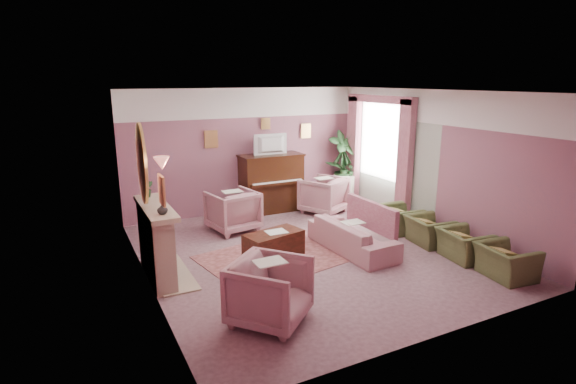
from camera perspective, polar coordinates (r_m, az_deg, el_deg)
name	(u,v)px	position (r m, az deg, el deg)	size (l,w,h in m)	color
floor	(309,253)	(8.03, 2.74, -7.74)	(5.50, 6.00, 0.01)	#866068
ceiling	(311,91)	(7.45, 3.00, 12.66)	(5.50, 6.00, 0.01)	silver
wall_back	(245,151)	(10.29, -5.46, 5.21)	(5.50, 0.02, 2.80)	#7B556F
wall_front	(443,226)	(5.32, 19.12, -4.13)	(5.50, 0.02, 2.80)	#7B556F
wall_left	(143,194)	(6.73, -17.95, -0.25)	(0.02, 6.00, 2.80)	#7B556F
wall_right	(432,162)	(9.27, 17.83, 3.60)	(0.02, 6.00, 2.80)	#7B556F
picture_rail_band	(244,103)	(10.17, -5.59, 11.20)	(5.50, 0.01, 0.65)	white
stripe_panel	(388,167)	(10.27, 12.58, 3.07)	(0.01, 3.00, 2.15)	#ABB5A2
fireplace_surround	(156,244)	(7.19, -16.43, -6.33)	(0.30, 1.40, 1.10)	tan
fireplace_inset	(163,252)	(7.26, -15.57, -7.34)	(0.18, 0.72, 0.68)	black
fire_ember	(167,262)	(7.33, -15.16, -8.60)	(0.06, 0.54, 0.10)	orange
mantel_shelf	(155,208)	(7.02, -16.51, -1.93)	(0.40, 1.55, 0.07)	tan
hearth	(171,274)	(7.42, -14.60, -10.02)	(0.55, 1.50, 0.02)	tan
mirror_frame	(142,164)	(6.84, -18.06, 3.41)	(0.04, 0.72, 1.20)	#E4B260
mirror_glass	(144,164)	(6.85, -17.86, 3.43)	(0.01, 0.60, 1.06)	silver
sconce_shade	(162,163)	(5.81, -15.74, 3.56)	(0.20, 0.20, 0.16)	#E67A68
piano	(271,184)	(10.33, -2.13, 1.07)	(1.40, 0.60, 1.30)	#34190C
piano_keyshelf	(278,184)	(10.01, -1.30, 1.05)	(1.30, 0.12, 0.06)	#34190C
piano_keys	(278,182)	(10.00, -1.30, 1.28)	(1.20, 0.08, 0.02)	white
piano_top	(271,155)	(10.20, -2.17, 4.68)	(1.45, 0.65, 0.04)	#34190C
television	(272,143)	(10.11, -2.06, 6.26)	(0.80, 0.12, 0.48)	black
print_back_left	(211,139)	(9.94, -9.74, 6.62)	(0.30, 0.03, 0.38)	#E4B260
print_back_right	(306,131)	(10.86, 2.27, 7.76)	(0.26, 0.03, 0.34)	#E4B260
print_back_mid	(266,124)	(10.37, -2.86, 8.67)	(0.22, 0.03, 0.26)	#E4B260
print_left_wall	(162,190)	(5.51, -15.75, 0.22)	(0.03, 0.28, 0.36)	#E4B260
window_blind	(381,138)	(10.34, 11.74, 6.71)	(0.03, 1.40, 1.80)	silver
curtain_left	(405,163)	(9.65, 14.63, 3.62)	(0.16, 0.34, 2.60)	#A55B6C
curtain_right	(354,150)	(11.08, 8.35, 5.25)	(0.16, 0.34, 2.60)	#A55B6C
pelmet	(380,99)	(10.22, 11.62, 11.47)	(0.16, 2.20, 0.16)	#A55B6C
mantel_plant	(148,189)	(7.50, -17.32, 0.38)	(0.16, 0.16, 0.28)	#224B23
mantel_vase	(162,209)	(6.52, -15.67, -2.10)	(0.16, 0.16, 0.16)	white
area_rug	(278,256)	(7.86, -1.23, -8.18)	(2.50, 1.80, 0.01)	#95504E
coffee_table	(274,245)	(7.77, -1.82, -6.72)	(1.00, 0.50, 0.45)	#3A170D
table_paper	(276,232)	(7.71, -1.50, -5.07)	(0.35, 0.28, 0.01)	white
sofa	(352,231)	(8.09, 8.18, -4.87)	(0.62, 1.85, 0.75)	#B78187
sofa_throw	(371,215)	(8.25, 10.52, -2.94)	(0.09, 1.40, 0.51)	#A55B6C
floral_armchair_left	(233,209)	(9.11, -7.02, -2.10)	(0.88, 0.88, 0.92)	#B78187
floral_armchair_right	(323,193)	(10.26, 4.53, -0.16)	(0.88, 0.88, 0.92)	#B78187
floral_armchair_front	(270,288)	(5.73, -2.30, -12.13)	(0.88, 0.88, 0.92)	#B78187
olive_chair_a	(506,257)	(7.74, 25.99, -7.38)	(0.56, 0.79, 0.69)	#535D32
olive_chair_b	(464,240)	(8.21, 21.47, -5.69)	(0.56, 0.79, 0.69)	#535D32
olive_chair_c	(429,226)	(8.74, 17.49, -4.16)	(0.56, 0.79, 0.69)	#535D32
olive_chair_d	(400,215)	(9.31, 14.00, -2.80)	(0.56, 0.79, 0.69)	#535D32
side_table	(344,189)	(11.14, 7.08, 0.36)	(0.52, 0.52, 0.70)	white
side_plant_big	(344,168)	(11.03, 7.16, 2.98)	(0.30, 0.30, 0.34)	#224B23
side_plant_small	(351,170)	(11.02, 7.96, 2.79)	(0.16, 0.16, 0.28)	#224B23
palm_pot	(342,195)	(11.28, 6.83, -0.41)	(0.34, 0.34, 0.34)	brown
palm_plant	(343,160)	(11.09, 6.97, 4.05)	(0.76, 0.76, 1.44)	#224B23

